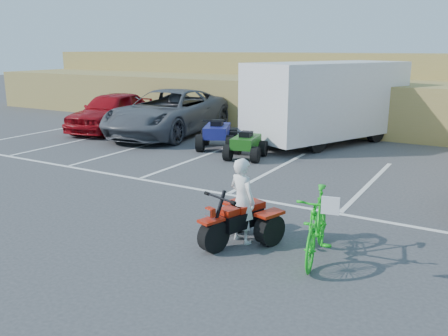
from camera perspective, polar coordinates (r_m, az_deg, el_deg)
The scene contains 11 objects.
ground at distance 9.35m, azimuth -7.00°, elevation -7.01°, with size 100.00×100.00×0.00m, color #3A3A3D.
parking_stripes at distance 12.31m, azimuth 7.75°, elevation -1.75°, with size 28.00×5.16×0.01m.
grass_embankment at distance 23.09m, azimuth 16.92°, elevation 8.84°, with size 40.00×8.50×3.10m.
red_trike_atv at distance 8.53m, azimuth 1.41°, elevation -9.06°, with size 1.12×1.49×0.97m, color #A41909, non-canonical shape.
rider at distance 8.35m, azimuth 2.20°, elevation -3.95°, with size 0.56×0.37×1.54m, color white.
green_dirt_bike at distance 7.91m, azimuth 11.13°, elevation -6.69°, with size 0.55×1.94×1.16m, color #14BF19.
grey_pickup at distance 19.04m, azimuth -6.71°, elevation 6.67°, with size 2.92×6.34×1.76m, color #4C4D54.
red_car at distance 20.38m, azimuth -13.32°, elevation 6.66°, with size 1.89×4.70×1.60m, color #9C0810.
cargo_trailer at distance 17.57m, azimuth 12.31°, elevation 8.03°, with size 4.78×6.63×2.88m.
quad_atv_blue at distance 16.35m, azimuth -0.83°, elevation 2.37°, with size 1.24×1.66×1.09m, color navy, non-canonical shape.
quad_atv_green at distance 14.90m, azimuth 2.64°, elevation 1.18°, with size 1.08×1.44×0.94m, color #185212, non-canonical shape.
Camera 1 is at (5.31, -6.90, 3.38)m, focal length 38.00 mm.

